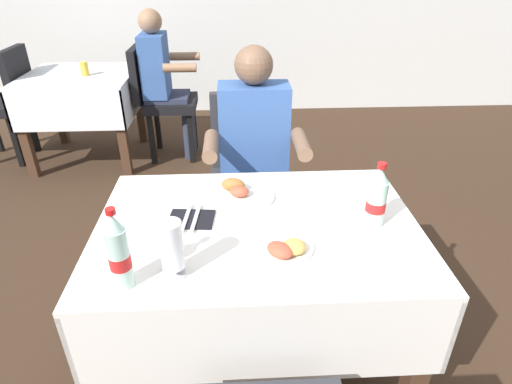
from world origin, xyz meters
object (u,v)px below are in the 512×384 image
object	(u,v)px
plate_far_diner	(241,193)
cola_bottle_primary	(119,253)
background_dining_table	(83,96)
chair_far_diner_seat	(249,173)
background_patron	(163,78)
background_chair_right	(160,96)
plate_near_camera	(283,247)
background_chair_left	(5,99)
background_table_tumbler	(85,69)
cola_bottle_secondary	(377,199)
napkin_cutlery_set	(191,219)
beer_glass_left	(172,249)
main_dining_table	(257,260)
seated_diner_far	(255,155)

from	to	relation	value
plate_far_diner	cola_bottle_primary	size ratio (longest dim) A/B	0.88
background_dining_table	chair_far_diner_seat	bearing A→B (deg)	-47.74
background_patron	plate_far_diner	bearing A→B (deg)	-73.89
background_chair_right	plate_near_camera	bearing A→B (deg)	-72.33
background_chair_left	background_chair_right	distance (m)	1.31
plate_far_diner	background_dining_table	world-z (taller)	plate_far_diner
background_table_tumbler	cola_bottle_secondary	bearing A→B (deg)	-53.15
cola_bottle_secondary	background_chair_left	world-z (taller)	cola_bottle_secondary
plate_near_camera	background_table_tumbler	xyz separation A→B (m)	(-1.37, 2.45, 0.04)
plate_near_camera	napkin_cutlery_set	distance (m)	0.39
beer_glass_left	main_dining_table	bearing A→B (deg)	44.88
plate_far_diner	napkin_cutlery_set	bearing A→B (deg)	-139.41
seated_diner_far	background_patron	bearing A→B (deg)	113.20
napkin_cutlery_set	beer_glass_left	bearing A→B (deg)	-94.71
plate_far_diner	background_table_tumbler	distance (m)	2.41
seated_diner_far	background_chair_left	xyz separation A→B (m)	(-2.05, 1.62, -0.16)
background_dining_table	background_chair_right	world-z (taller)	background_chair_right
background_chair_right	background_patron	distance (m)	0.16
main_dining_table	background_chair_right	xyz separation A→B (m)	(-0.72, 2.33, -0.03)
cola_bottle_primary	chair_far_diner_seat	bearing A→B (deg)	69.39
plate_far_diner	beer_glass_left	size ratio (longest dim) A/B	1.23
cola_bottle_primary	napkin_cutlery_set	distance (m)	0.41
background_table_tumbler	background_dining_table	bearing A→B (deg)	146.56
beer_glass_left	background_dining_table	world-z (taller)	beer_glass_left
background_chair_left	chair_far_diner_seat	bearing A→B (deg)	-36.70
plate_near_camera	background_chair_right	distance (m)	2.63
plate_near_camera	background_dining_table	xyz separation A→B (m)	(-1.45, 2.50, -0.21)
chair_far_diner_seat	napkin_cutlery_set	xyz separation A→B (m)	(-0.25, -0.78, 0.20)
cola_bottle_primary	napkin_cutlery_set	bearing A→B (deg)	63.58
cola_bottle_primary	background_dining_table	size ratio (longest dim) A/B	0.31
cola_bottle_primary	background_chair_right	xyz separation A→B (m)	(-0.29, 2.64, -0.32)
main_dining_table	background_table_tumbler	bearing A→B (deg)	119.63
cola_bottle_secondary	background_chair_left	size ratio (longest dim) A/B	0.26
beer_glass_left	cola_bottle_primary	xyz separation A→B (m)	(-0.15, -0.04, 0.02)
beer_glass_left	napkin_cutlery_set	bearing A→B (deg)	85.29
main_dining_table	background_chair_left	xyz separation A→B (m)	(-2.03, 2.33, -0.03)
cola_bottle_secondary	background_chair_right	distance (m)	2.64
main_dining_table	seated_diner_far	xyz separation A→B (m)	(0.02, 0.71, 0.13)
background_patron	main_dining_table	bearing A→B (deg)	-73.94
chair_far_diner_seat	cola_bottle_primary	bearing A→B (deg)	-110.61
seated_diner_far	plate_far_diner	xyz separation A→B (m)	(-0.08, -0.50, 0.06)
main_dining_table	chair_far_diner_seat	distance (m)	0.82
seated_diner_far	background_dining_table	xyz separation A→B (m)	(-1.40, 1.62, -0.14)
plate_far_diner	background_table_tumbler	world-z (taller)	background_table_tumbler
main_dining_table	napkin_cutlery_set	bearing A→B (deg)	171.10
plate_near_camera	background_dining_table	distance (m)	2.90
main_dining_table	cola_bottle_primary	size ratio (longest dim) A/B	4.41
chair_far_diner_seat	background_chair_right	bearing A→B (deg)	115.43
plate_far_diner	background_chair_right	distance (m)	2.23
background_dining_table	background_chair_left	distance (m)	0.65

